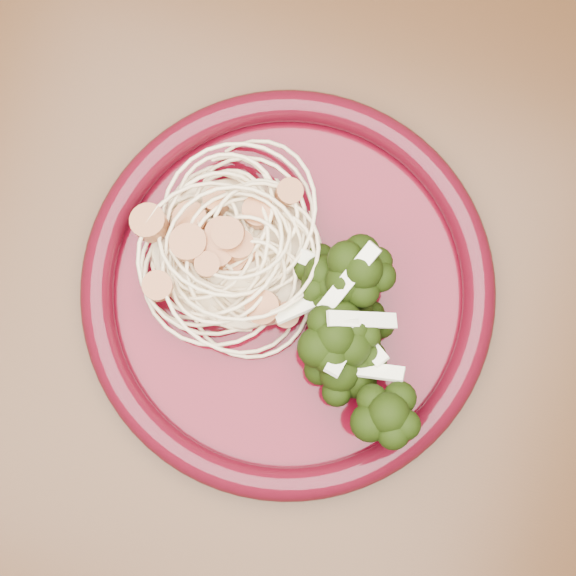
# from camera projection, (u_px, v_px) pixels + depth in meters

# --- Properties ---
(dining_table) EXTENTS (1.20, 0.80, 0.75)m
(dining_table) POSITION_uv_depth(u_px,v_px,m) (352.00, 315.00, 0.72)
(dining_table) COLOR #472814
(dining_table) RESTS_ON ground
(dinner_plate) EXTENTS (0.39, 0.39, 0.03)m
(dinner_plate) POSITION_uv_depth(u_px,v_px,m) (288.00, 290.00, 0.61)
(dinner_plate) COLOR #480510
(dinner_plate) RESTS_ON dining_table
(spaghetti_pile) EXTENTS (0.16, 0.15, 0.03)m
(spaghetti_pile) POSITION_uv_depth(u_px,v_px,m) (235.00, 251.00, 0.61)
(spaghetti_pile) COLOR #FAE3B3
(spaghetti_pile) RESTS_ON dinner_plate
(scallop_cluster) EXTENTS (0.17, 0.17, 0.05)m
(scallop_cluster) POSITION_uv_depth(u_px,v_px,m) (232.00, 241.00, 0.57)
(scallop_cluster) COLOR #B46F40
(scallop_cluster) RESTS_ON spaghetti_pile
(broccoli_pile) EXTENTS (0.14, 0.18, 0.06)m
(broccoli_pile) POSITION_uv_depth(u_px,v_px,m) (355.00, 332.00, 0.59)
(broccoli_pile) COLOR black
(broccoli_pile) RESTS_ON dinner_plate
(onion_garnish) EXTENTS (0.09, 0.12, 0.06)m
(onion_garnish) POSITION_uv_depth(u_px,v_px,m) (359.00, 328.00, 0.55)
(onion_garnish) COLOR white
(onion_garnish) RESTS_ON broccoli_pile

